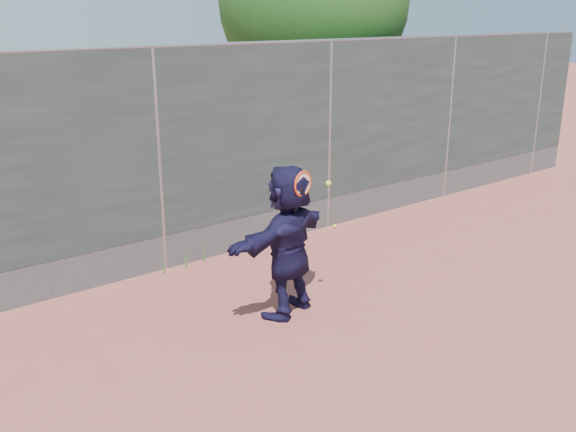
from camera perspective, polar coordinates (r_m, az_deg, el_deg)
ground at (r=6.52m, az=4.09°, el=-13.96°), size 80.00×80.00×0.00m
player at (r=7.39m, az=0.00°, el=-2.21°), size 1.75×0.99×1.80m
ball_ground at (r=10.62m, az=4.18°, el=-0.91°), size 0.07×0.07×0.07m
fence at (r=8.66m, az=-11.39°, el=5.12°), size 20.00×0.06×3.03m
swing_action at (r=7.09m, az=1.53°, el=2.75°), size 0.56×0.13×0.51m
tree_right at (r=12.96m, az=2.78°, el=18.02°), size 3.78×3.60×5.39m
weed_clump at (r=9.11m, az=-8.86°, el=-3.64°), size 0.68×0.07×0.30m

